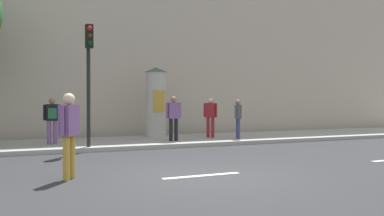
# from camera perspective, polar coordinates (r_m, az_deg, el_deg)

# --- Properties ---
(ground_plane) EXTENTS (80.00, 80.00, 0.00)m
(ground_plane) POSITION_cam_1_polar(r_m,az_deg,el_deg) (8.41, 1.50, -10.07)
(ground_plane) COLOR #2B2B2D
(sidewalk_curb) EXTENTS (36.00, 4.00, 0.15)m
(sidewalk_curb) POSITION_cam_1_polar(r_m,az_deg,el_deg) (14.98, -9.93, -5.08)
(sidewalk_curb) COLOR #9E9B93
(sidewalk_curb) RESTS_ON ground_plane
(lane_markings) EXTENTS (25.80, 0.16, 0.01)m
(lane_markings) POSITION_cam_1_polar(r_m,az_deg,el_deg) (8.41, 1.50, -10.04)
(lane_markings) COLOR silver
(lane_markings) RESTS_ON ground_plane
(building_backdrop) EXTENTS (36.00, 5.00, 9.82)m
(building_backdrop) POSITION_cam_1_polar(r_m,az_deg,el_deg) (20.08, -13.36, 10.21)
(building_backdrop) COLOR #B7A893
(building_backdrop) RESTS_ON ground_plane
(traffic_light) EXTENTS (0.24, 0.45, 3.97)m
(traffic_light) POSITION_cam_1_polar(r_m,az_deg,el_deg) (12.93, -15.13, 6.29)
(traffic_light) COLOR black
(traffic_light) RESTS_ON sidewalk_curb
(poster_column) EXTENTS (0.94, 0.94, 2.95)m
(poster_column) POSITION_cam_1_polar(r_m,az_deg,el_deg) (16.20, -5.42, 0.92)
(poster_column) COLOR #B2ADA3
(poster_column) RESTS_ON sidewalk_curb
(pedestrian_with_bag) EXTENTS (0.45, 0.53, 1.78)m
(pedestrian_with_bag) POSITION_cam_1_polar(r_m,az_deg,el_deg) (8.28, -17.88, -2.89)
(pedestrian_with_bag) COLOR #B78C33
(pedestrian_with_bag) RESTS_ON ground_plane
(pedestrian_in_dark_shirt) EXTENTS (0.59, 0.38, 1.62)m
(pedestrian_in_dark_shirt) POSITION_cam_1_polar(r_m,az_deg,el_deg) (14.16, -20.15, -1.22)
(pedestrian_in_dark_shirt) COLOR #724C84
(pedestrian_in_dark_shirt) RESTS_ON sidewalk_curb
(pedestrian_tallest) EXTENTS (0.46, 0.45, 1.67)m
(pedestrian_tallest) POSITION_cam_1_polar(r_m,az_deg,el_deg) (15.94, 2.76, -0.94)
(pedestrian_tallest) COLOR maroon
(pedestrian_tallest) RESTS_ON sidewalk_curb
(pedestrian_with_backpack) EXTENTS (0.61, 0.41, 1.69)m
(pedestrian_with_backpack) POSITION_cam_1_polar(r_m,az_deg,el_deg) (14.51, -2.81, -0.95)
(pedestrian_with_backpack) COLOR black
(pedestrian_with_backpack) RESTS_ON sidewalk_curb
(pedestrian_in_red_top) EXTENTS (0.41, 0.60, 1.59)m
(pedestrian_in_red_top) POSITION_cam_1_polar(r_m,az_deg,el_deg) (15.65, 6.89, -1.13)
(pedestrian_in_red_top) COLOR navy
(pedestrian_in_red_top) RESTS_ON sidewalk_curb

